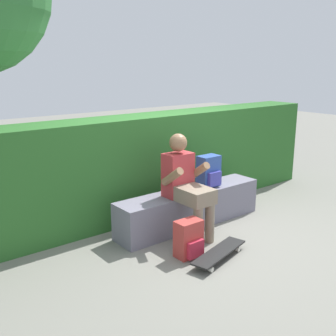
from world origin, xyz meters
name	(u,v)px	position (x,y,z in m)	size (l,w,h in m)	color
ground_plane	(208,232)	(0.00, 0.00, 0.00)	(24.00, 24.00, 0.00)	slate
bench_main	(190,208)	(0.00, 0.33, 0.23)	(2.06, 0.40, 0.46)	slate
person_skater	(186,182)	(-0.26, 0.12, 0.65)	(0.49, 0.62, 1.21)	#B73338
skateboard_near_person	(219,253)	(-0.39, -0.57, 0.07)	(0.82, 0.39, 0.09)	black
backpack_on_bench	(209,172)	(0.30, 0.32, 0.65)	(0.28, 0.23, 0.40)	#2D4C99
backpack_on_ground	(189,239)	(-0.59, -0.32, 0.19)	(0.28, 0.23, 0.40)	#B23833
hedge_row	(130,168)	(-0.41, 1.05, 0.67)	(6.41, 0.57, 1.33)	#2A6226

